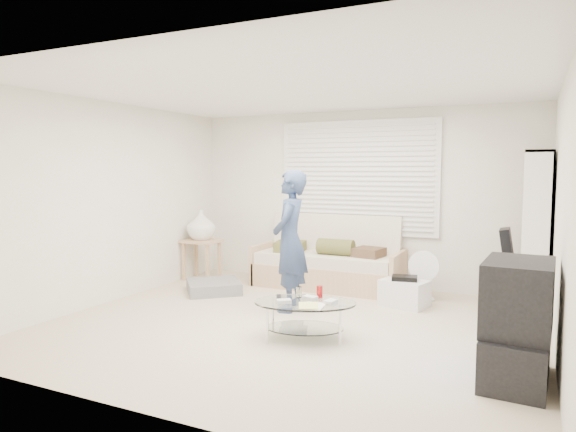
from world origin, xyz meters
The scene contains 13 objects.
ground centered at (0.00, 0.00, 0.00)m, with size 5.00×5.00×0.00m, color #BAA890.
room_shell centered at (0.00, 0.48, 1.63)m, with size 5.02×4.52×2.51m.
window_blinds centered at (0.00, 2.20, 1.55)m, with size 2.32×0.08×1.62m.
futon_sofa centered at (-0.31, 1.87, 0.33)m, with size 2.08×0.84×1.02m.
grey_floor_pillow centered at (-1.60, 0.89, 0.08)m, with size 0.68×0.68×0.15m, color slate.
side_table centered at (-2.22, 1.51, 0.78)m, with size 0.53×0.43×1.06m.
bookshelf centered at (2.32, 1.66, 0.94)m, with size 0.30×0.79×1.88m.
guitar_case centered at (2.06, 1.64, 0.43)m, with size 0.35×0.36×0.96m.
floor_fan centered at (1.07, 1.68, 0.38)m, with size 0.39×0.26×0.64m.
storage_bin centered at (0.91, 1.29, 0.17)m, with size 0.61×0.49×0.38m.
tv_unit centered at (2.20, -0.55, 0.47)m, with size 0.53×0.90×0.96m.
coffee_table centered at (0.30, -0.34, 0.30)m, with size 1.15×0.93×0.49m.
standing_person centered at (-0.28, 0.55, 0.83)m, with size 0.60×0.40×1.66m, color navy.
Camera 1 is at (2.26, -4.86, 1.66)m, focal length 32.00 mm.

